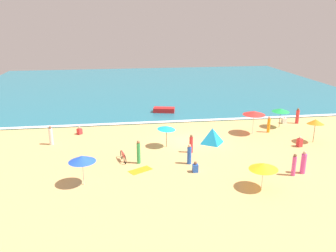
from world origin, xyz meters
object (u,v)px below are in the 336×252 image
at_px(beachgoer_3, 51,136).
at_px(beachgoer_10, 300,142).
at_px(beach_umbrella_0, 82,159).
at_px(beach_umbrella_5, 281,110).
at_px(beach_umbrella_4, 166,128).
at_px(beach_tent, 212,136).
at_px(beach_umbrella_3, 263,166).
at_px(beachgoer_9, 189,155).
at_px(beachgoer_7, 297,116).
at_px(beach_umbrella_2, 254,113).
at_px(beachgoer_5, 269,125).
at_px(parked_bicycle, 123,156).
at_px(beachgoer_11, 191,144).
at_px(beachgoer_2, 139,152).
at_px(beach_umbrella_1, 316,122).
at_px(beachgoer_6, 294,165).
at_px(beachgoer_1, 80,131).
at_px(beachgoer_0, 303,163).
at_px(small_boat_0, 164,110).
at_px(beachgoer_4, 195,167).
at_px(beachgoer_8, 284,120).

bearing_deg(beachgoer_3, beachgoer_10, -9.62).
xyz_separation_m(beach_umbrella_0, beach_umbrella_5, (19.37, 10.46, -0.05)).
xyz_separation_m(beach_umbrella_4, beach_tent, (4.30, 0.30, -1.06)).
height_order(beach_umbrella_3, beachgoer_9, beach_umbrella_3).
xyz_separation_m(beachgoer_7, beachgoer_9, (-14.00, -9.09, -0.03)).
distance_m(beach_umbrella_2, beachgoer_5, 2.23).
bearing_deg(beachgoer_7, beach_umbrella_3, -125.73).
bearing_deg(beach_umbrella_4, beachgoer_3, 168.66).
xyz_separation_m(parked_bicycle, beachgoer_11, (5.82, 0.99, 0.38)).
height_order(beach_umbrella_0, beachgoer_11, beach_umbrella_0).
relative_size(beachgoer_5, beachgoer_7, 0.97).
height_order(beach_umbrella_3, beachgoer_2, beachgoer_2).
relative_size(parked_bicycle, beachgoer_7, 1.03).
xyz_separation_m(beach_umbrella_3, beachgoer_2, (-7.97, 5.46, -0.71)).
height_order(beach_umbrella_0, beach_umbrella_1, beach_umbrella_1).
height_order(beachgoer_6, beachgoer_7, beachgoer_7).
bearing_deg(beachgoer_7, beachgoer_1, -179.12).
distance_m(beachgoer_0, beachgoer_7, 13.43).
bearing_deg(beachgoer_1, parked_bicycle, -60.46).
relative_size(beachgoer_5, small_boat_0, 0.61).
xyz_separation_m(parked_bicycle, beachgoer_1, (-4.18, 7.37, -0.04)).
relative_size(beachgoer_6, beachgoer_11, 1.05).
relative_size(beach_umbrella_5, beachgoer_4, 2.46).
height_order(beach_umbrella_1, beachgoer_3, beach_umbrella_1).
relative_size(beach_tent, beachgoer_2, 1.03).
distance_m(beach_umbrella_4, beachgoer_5, 11.17).
distance_m(beach_umbrella_3, beachgoer_5, 12.69).
xyz_separation_m(beach_umbrella_5, beachgoer_3, (-23.00, -1.92, -1.06)).
height_order(beachgoer_4, beachgoer_9, beachgoer_9).
distance_m(beach_umbrella_1, beach_tent, 9.56).
height_order(beach_umbrella_2, beachgoer_0, beach_umbrella_2).
bearing_deg(beachgoer_6, beachgoer_10, 57.63).
distance_m(beachgoer_3, small_boat_0, 15.04).
bearing_deg(beach_umbrella_5, beachgoer_7, 22.78).
height_order(beachgoer_0, beachgoer_2, beachgoer_2).
relative_size(beachgoer_2, small_boat_0, 0.70).
height_order(beach_umbrella_2, small_boat_0, beach_umbrella_2).
relative_size(beachgoer_1, beachgoer_7, 0.47).
height_order(beach_umbrella_0, beachgoer_5, beach_umbrella_0).
xyz_separation_m(beach_umbrella_0, beachgoer_7, (21.96, 11.55, -1.13)).
bearing_deg(beachgoer_9, beachgoer_4, -84.82).
xyz_separation_m(beachgoer_6, beachgoer_8, (5.48, 12.48, -0.49)).
distance_m(beachgoer_11, small_boat_0, 13.23).
height_order(beachgoer_4, small_boat_0, beachgoer_4).
relative_size(beach_umbrella_5, beachgoer_10, 2.14).
distance_m(beachgoer_0, beachgoer_11, 9.05).
xyz_separation_m(beachgoer_5, beachgoer_9, (-9.56, -6.61, -0.03)).
distance_m(beach_umbrella_1, beachgoer_10, 2.58).
xyz_separation_m(beach_umbrella_3, beachgoer_11, (-3.37, 7.13, -0.88)).
distance_m(beach_umbrella_0, beach_umbrella_1, 21.18).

